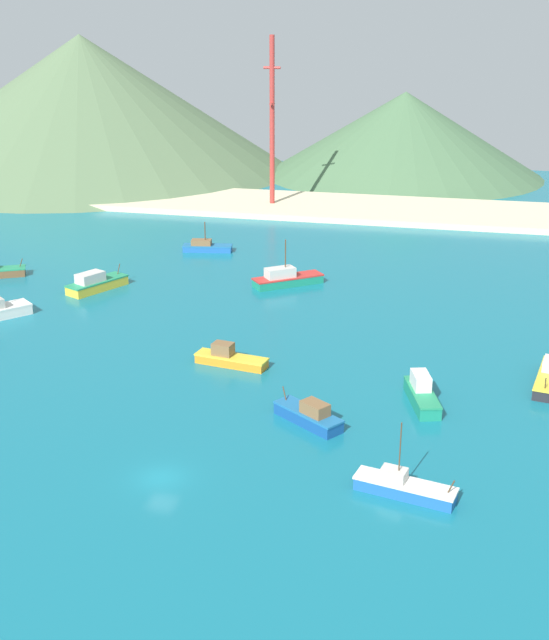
{
  "coord_description": "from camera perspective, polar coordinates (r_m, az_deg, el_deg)",
  "views": [
    {
      "loc": [
        23.59,
        -56.61,
        36.57
      ],
      "look_at": [
        1.25,
        36.59,
        1.55
      ],
      "focal_mm": 45.49,
      "sensor_mm": 36.0,
      "label": 1
    }
  ],
  "objects": [
    {
      "name": "fishing_boat_0",
      "position": [
        121.18,
        -12.47,
        2.55
      ],
      "size": [
        6.85,
        9.88,
        2.98
      ],
      "color": "gold",
      "rests_on": "ground"
    },
    {
      "name": "fishing_boat_8",
      "position": [
        68.94,
        9.07,
        -11.51
      ],
      "size": [
        8.73,
        3.88,
        6.56
      ],
      "color": "#1E5BA8",
      "rests_on": "ground"
    },
    {
      "name": "fishing_boat_7",
      "position": [
        120.62,
        0.82,
        2.94
      ],
      "size": [
        10.22,
        8.97,
        7.0
      ],
      "color": "#198466",
      "rests_on": "ground"
    },
    {
      "name": "fishing_boat_10",
      "position": [
        139.72,
        -4.82,
        5.15
      ],
      "size": [
        8.71,
        3.92,
        5.11
      ],
      "color": "#1E5BA8",
      "rests_on": "ground"
    },
    {
      "name": "radio_tower",
      "position": [
        169.82,
        -0.17,
        13.69
      ],
      "size": [
        3.47,
        2.78,
        34.73
      ],
      "color": "#B7332D",
      "rests_on": "ground"
    },
    {
      "name": "beach_strip",
      "position": [
        171.15,
        5.3,
        7.85
      ],
      "size": [
        247.0,
        24.64,
        1.2
      ],
      "primitive_type": "cube",
      "color": "beige",
      "rests_on": "ground"
    },
    {
      "name": "ground",
      "position": [
        97.03,
        -1.63,
        -2.24
      ],
      "size": [
        260.0,
        280.0,
        0.5
      ],
      "color": "#146B7F"
    },
    {
      "name": "hill_west",
      "position": [
        224.02,
        -13.24,
        14.59
      ],
      "size": [
        107.6,
        107.6,
        34.34
      ],
      "color": "#56704C",
      "rests_on": "ground"
    },
    {
      "name": "hill_central",
      "position": [
        213.96,
        9.09,
        12.8
      ],
      "size": [
        70.86,
        70.86,
        20.81
      ],
      "color": "#476B47",
      "rests_on": "ground"
    },
    {
      "name": "fishing_boat_4",
      "position": [
        92.5,
        -3.17,
        -2.69
      ],
      "size": [
        8.71,
        3.49,
        2.55
      ],
      "color": "orange",
      "rests_on": "ground"
    },
    {
      "name": "fishing_boat_9",
      "position": [
        84.51,
        10.32,
        -5.11
      ],
      "size": [
        4.4,
        8.24,
        2.99
      ],
      "color": "#198466",
      "rests_on": "ground"
    },
    {
      "name": "fishing_boat_3",
      "position": [
        113.37,
        -18.76,
        0.66
      ],
      "size": [
        7.21,
        7.92,
        5.25
      ],
      "color": "silver",
      "rests_on": "ground"
    },
    {
      "name": "fishing_boat_6",
      "position": [
        92.47,
        18.78,
        -3.78
      ],
      "size": [
        4.12,
        10.18,
        5.73
      ],
      "color": "#232328",
      "rests_on": "ground"
    },
    {
      "name": "fishing_boat_5",
      "position": [
        79.23,
        2.47,
        -6.7
      ],
      "size": [
        7.62,
        6.29,
        2.66
      ],
      "color": "#14478C",
      "rests_on": "ground"
    }
  ]
}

